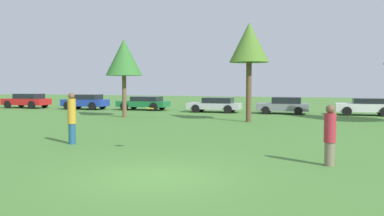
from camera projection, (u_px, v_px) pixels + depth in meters
ground_plane at (155, 177)px, 9.88m from camera, size 120.00×120.00×0.00m
person_thrower at (72, 118)px, 15.13m from camera, size 0.31×0.31×1.96m
person_catcher at (330, 135)px, 11.12m from camera, size 0.33×0.33×1.72m
frisbee at (149, 108)px, 13.33m from camera, size 0.30×0.29×0.08m
tree_0 at (124, 58)px, 27.04m from camera, size 2.49×2.49×5.34m
tree_1 at (249, 44)px, 23.65m from camera, size 2.37×2.37×5.95m
parked_car_red at (27, 100)px, 37.31m from camera, size 4.37×2.08×1.35m
parked_car_blue at (86, 101)px, 35.40m from camera, size 4.05×2.00×1.33m
parked_car_green at (144, 103)px, 34.43m from camera, size 4.43×2.17×1.19m
parked_car_silver at (215, 104)px, 31.76m from camera, size 4.25×2.04×1.19m
parked_car_grey at (284, 105)px, 30.22m from camera, size 3.89×2.10×1.28m
parked_car_white at (365, 106)px, 28.76m from camera, size 4.00×1.99×1.24m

